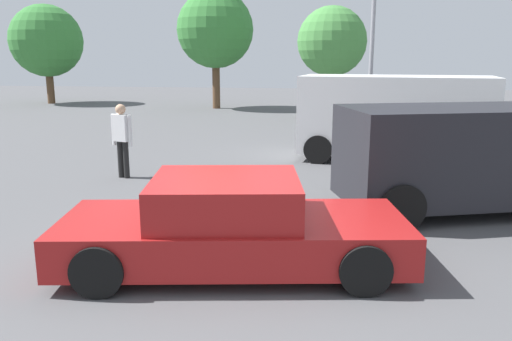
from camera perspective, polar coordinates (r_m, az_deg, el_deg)
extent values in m
plane|color=#515154|center=(7.25, -3.53, -10.07)|extent=(80.00, 80.00, 0.00)
cube|color=maroon|center=(6.90, -2.51, -7.39)|extent=(4.79, 2.50, 0.54)
cube|color=maroon|center=(6.74, -3.40, -3.06)|extent=(2.16, 1.93, 0.54)
cube|color=slate|center=(6.76, 4.32, -3.03)|extent=(0.31, 1.50, 0.45)
cube|color=slate|center=(6.84, -11.03, -3.04)|extent=(0.31, 1.50, 0.45)
cylinder|color=black|center=(7.85, 9.36, -5.92)|extent=(0.67, 0.32, 0.64)
cylinder|color=black|center=(6.31, 12.03, -10.72)|extent=(0.67, 0.32, 0.64)
cylinder|color=black|center=(7.93, -13.87, -5.93)|extent=(0.67, 0.32, 0.64)
cylinder|color=black|center=(6.42, -17.23, -10.63)|extent=(0.67, 0.32, 0.64)
cube|color=white|center=(14.37, 15.19, 6.02)|extent=(5.21, 2.64, 2.07)
cube|color=slate|center=(14.50, 25.11, 7.14)|extent=(0.27, 1.71, 0.83)
cylinder|color=black|center=(15.53, 22.09, 2.73)|extent=(0.79, 0.35, 0.76)
cylinder|color=black|center=(13.65, 22.88, 1.42)|extent=(0.79, 0.35, 0.76)
cylinder|color=black|center=(15.57, 8.08, 3.56)|extent=(0.79, 0.35, 0.76)
cylinder|color=black|center=(13.70, 6.96, 2.37)|extent=(0.79, 0.35, 0.76)
cube|color=black|center=(10.15, 23.67, 1.82)|extent=(5.33, 3.34, 1.68)
cube|color=slate|center=(9.00, 10.57, 3.80)|extent=(0.54, 1.56, 0.67)
cylinder|color=black|center=(8.62, 15.83, -4.00)|extent=(0.84, 0.48, 0.80)
cylinder|color=black|center=(10.23, 11.61, -1.19)|extent=(0.84, 0.48, 0.80)
cylinder|color=black|center=(12.31, -14.28, 1.18)|extent=(0.13, 0.13, 0.87)
cylinder|color=black|center=(12.42, -14.88, 1.24)|extent=(0.13, 0.13, 0.87)
cube|color=white|center=(12.25, -14.77, 4.64)|extent=(0.45, 0.35, 0.62)
cylinder|color=white|center=(12.10, -13.90, 4.33)|extent=(0.09, 0.09, 0.73)
cylinder|color=white|center=(12.41, -15.60, 4.43)|extent=(0.09, 0.09, 0.73)
sphere|color=tan|center=(12.20, -14.88, 6.62)|extent=(0.24, 0.24, 0.24)
cylinder|color=gray|center=(17.60, 12.88, 14.80)|extent=(0.14, 0.14, 7.13)
cylinder|color=brown|center=(23.79, 8.29, 8.50)|extent=(0.44, 0.44, 2.30)
sphere|color=#478C42|center=(23.75, 8.47, 14.07)|extent=(3.10, 3.10, 3.10)
cylinder|color=brown|center=(28.44, -4.46, 9.62)|extent=(0.41, 0.41, 2.68)
sphere|color=#387F38|center=(28.44, -4.57, 15.43)|extent=(4.11, 4.11, 4.11)
cylinder|color=brown|center=(33.75, -21.97, 8.76)|extent=(0.43, 0.43, 2.13)
sphere|color=#387F38|center=(33.72, -22.35, 13.24)|extent=(4.24, 4.24, 4.24)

